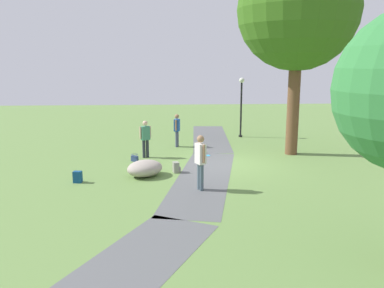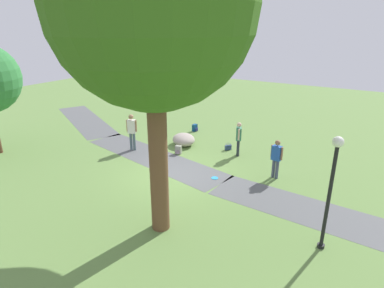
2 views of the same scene
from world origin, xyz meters
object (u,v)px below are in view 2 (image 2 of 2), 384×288
at_px(large_shade_tree, 152,6).
at_px(spare_backpack_on_lawn, 195,128).
at_px(backpack_by_boulder, 178,150).
at_px(man_near_boulder, 276,157).
at_px(handbag_on_grass, 228,147).
at_px(woman_with_handbag, 239,137).
at_px(passerby_on_path, 132,129).
at_px(lawn_boulder, 184,140).
at_px(frisbee_on_grass, 215,178).
at_px(lamp_post, 331,182).

height_order(large_shade_tree, spare_backpack_on_lawn, large_shade_tree).
relative_size(large_shade_tree, backpack_by_boulder, 22.06).
height_order(man_near_boulder, handbag_on_grass, man_near_boulder).
relative_size(man_near_boulder, backpack_by_boulder, 4.00).
relative_size(woman_with_handbag, handbag_on_grass, 4.22).
relative_size(passerby_on_path, backpack_by_boulder, 4.49).
distance_m(lawn_boulder, frisbee_on_grass, 4.05).
bearing_deg(lamp_post, passerby_on_path, -17.89).
bearing_deg(passerby_on_path, large_shade_tree, 137.78).
bearing_deg(passerby_on_path, backpack_by_boulder, -161.54).
bearing_deg(handbag_on_grass, lawn_boulder, 13.56).
bearing_deg(large_shade_tree, passerby_on_path, -42.22).
xyz_separation_m(passerby_on_path, backpack_by_boulder, (-2.18, -0.73, -0.86)).
height_order(lawn_boulder, man_near_boulder, man_near_boulder).
bearing_deg(spare_backpack_on_lawn, backpack_by_boulder, 107.70).
bearing_deg(passerby_on_path, woman_with_handbag, -157.08).
xyz_separation_m(handbag_on_grass, spare_backpack_on_lawn, (2.90, -1.72, 0.05)).
distance_m(lamp_post, frisbee_on_grass, 5.43).
bearing_deg(woman_with_handbag, man_near_boulder, 147.39).
height_order(spare_backpack_on_lawn, frisbee_on_grass, spare_backpack_on_lawn).
xyz_separation_m(man_near_boulder, passerby_on_path, (6.90, 0.57, 0.13)).
distance_m(large_shade_tree, man_near_boulder, 7.58).
xyz_separation_m(man_near_boulder, spare_backpack_on_lawn, (5.81, -3.56, -0.73)).
distance_m(handbag_on_grass, frisbee_on_grass, 3.25).
bearing_deg(passerby_on_path, man_near_boulder, -175.30).
xyz_separation_m(handbag_on_grass, frisbee_on_grass, (-0.87, 3.13, -0.13)).
relative_size(lamp_post, man_near_boulder, 2.03).
distance_m(lamp_post, man_near_boulder, 4.48).
bearing_deg(handbag_on_grass, frisbee_on_grass, 105.58).
xyz_separation_m(lamp_post, frisbee_on_grass, (4.48, -2.30, -2.02)).
bearing_deg(lamp_post, man_near_boulder, -55.68).
bearing_deg(large_shade_tree, man_near_boulder, -110.66).
height_order(lawn_boulder, frisbee_on_grass, lawn_boulder).
relative_size(lamp_post, frisbee_on_grass, 11.76).
bearing_deg(spare_backpack_on_lawn, lawn_boulder, 106.36).
bearing_deg(lamp_post, handbag_on_grass, -45.38).
bearing_deg(man_near_boulder, lamp_post, 124.32).
bearing_deg(woman_with_handbag, frisbee_on_grass, 93.72).
relative_size(lamp_post, woman_with_handbag, 2.02).
distance_m(handbag_on_grass, backpack_by_boulder, 2.48).
xyz_separation_m(woman_with_handbag, spare_backpack_on_lawn, (3.60, -2.14, -0.73)).
bearing_deg(passerby_on_path, spare_backpack_on_lawn, -104.80).
relative_size(lamp_post, passerby_on_path, 1.81).
height_order(backpack_by_boulder, spare_backpack_on_lawn, same).
relative_size(lamp_post, handbag_on_grass, 8.52).
relative_size(lamp_post, spare_backpack_on_lawn, 8.14).
bearing_deg(man_near_boulder, passerby_on_path, 4.70).
bearing_deg(backpack_by_boulder, lamp_post, 152.43).
bearing_deg(large_shade_tree, lamp_post, -160.99).
height_order(woman_with_handbag, frisbee_on_grass, woman_with_handbag).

